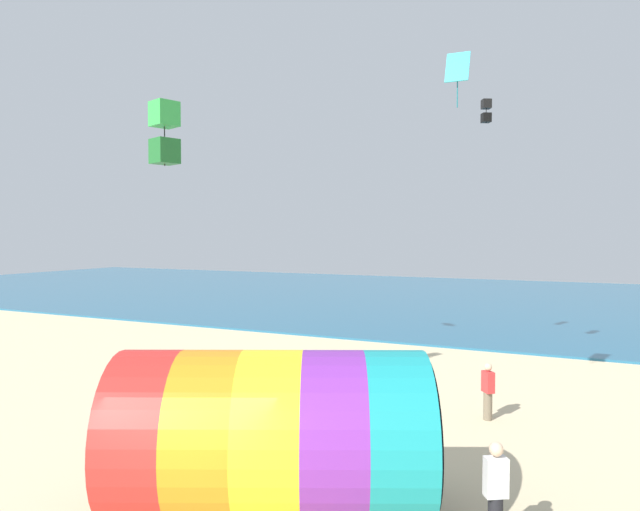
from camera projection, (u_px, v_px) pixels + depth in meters
name	position (u px, v px, depth m)	size (l,w,h in m)	color
sea	(506.00, 300.00, 43.52)	(120.00, 40.00, 0.10)	#236084
giant_inflatable_tube	(274.00, 435.00, 10.17)	(6.21, 5.01, 3.00)	red
kite_handler	(496.00, 494.00, 9.19)	(0.42, 0.38, 1.75)	black
kite_green_box	(165.00, 133.00, 12.56)	(0.65, 0.65, 1.45)	green
kite_cyan_diamond	(458.00, 68.00, 14.42)	(0.60, 0.36, 1.43)	#2DB2C6
kite_black_box	(486.00, 111.00, 20.14)	(0.41, 0.41, 0.86)	black
bystander_near_water	(488.00, 391.00, 15.59)	(0.40, 0.42, 1.57)	#726651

